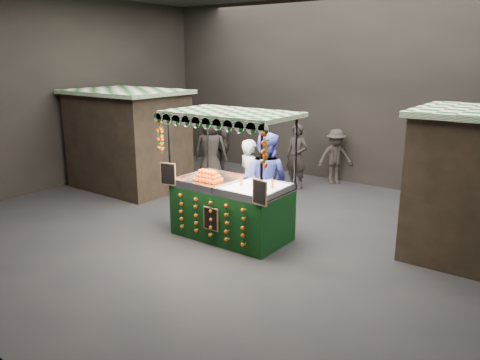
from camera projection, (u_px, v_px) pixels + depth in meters
The scene contains 12 objects.
ground at pixel (239, 232), 9.59m from camera, with size 12.00×12.00×0.00m, color black.
market_hall at pixel (239, 60), 8.73m from camera, with size 12.10×10.10×5.05m.
neighbour_stall_left at pixel (128, 139), 12.56m from camera, with size 3.00×2.20×2.60m.
juice_stall at pixel (231, 200), 9.13m from camera, with size 2.54×1.50×2.46m.
vendor_grey at pixel (250, 179), 10.21m from camera, with size 0.75×0.64×1.75m.
vendor_blue at pixel (265, 181), 9.55m from camera, with size 1.06×0.87×2.01m.
shopper_0 at pixel (297, 157), 12.55m from camera, with size 0.65×0.44×1.72m.
shopper_2 at pixel (223, 144), 13.85m from camera, with size 1.10×1.10×1.88m.
shopper_3 at pixel (335, 157), 13.04m from camera, with size 1.08×1.10×1.52m.
shopper_4 at pixel (211, 150), 13.09m from camera, with size 1.08×0.98×1.86m.
shopper_5 at pixel (479, 175), 10.26m from camera, with size 1.54×1.72×1.90m.
shopper_6 at pixel (440, 169), 11.41m from camera, with size 0.61×0.71×1.64m.
Camera 1 is at (5.35, -7.24, 3.48)m, focal length 35.43 mm.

